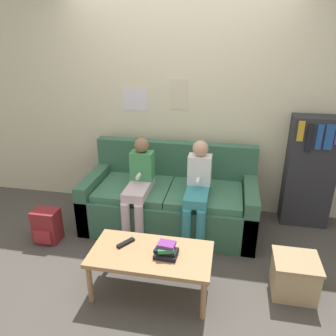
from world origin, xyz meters
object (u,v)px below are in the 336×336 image
(couch, at_px, (170,201))
(coffee_table, at_px, (151,257))
(storage_box, at_px, (294,276))
(bookshelf, at_px, (309,172))
(person_right, at_px, (198,188))
(tv_remote, at_px, (126,243))
(person_left, at_px, (139,184))
(backpack, at_px, (47,226))

(couch, bearing_deg, coffee_table, -87.93)
(storage_box, bearing_deg, bookshelf, 77.00)
(person_right, height_order, bookshelf, bookshelf)
(tv_remote, bearing_deg, person_left, 131.12)
(couch, height_order, tv_remote, couch)
(coffee_table, xyz_separation_m, person_right, (0.28, 0.86, 0.24))
(couch, xyz_separation_m, bookshelf, (1.50, 0.34, 0.34))
(person_right, height_order, storage_box, person_right)
(coffee_table, distance_m, tv_remote, 0.25)
(person_right, bearing_deg, storage_box, -36.14)
(person_right, relative_size, bookshelf, 0.84)
(couch, height_order, coffee_table, couch)
(couch, xyz_separation_m, person_left, (-0.30, -0.22, 0.29))
(couch, distance_m, coffee_table, 1.08)
(bookshelf, bearing_deg, coffee_table, -135.86)
(tv_remote, distance_m, storage_box, 1.44)
(person_left, distance_m, person_right, 0.62)
(couch, distance_m, bookshelf, 1.57)
(person_left, bearing_deg, backpack, -158.76)
(person_right, bearing_deg, coffee_table, -108.19)
(person_right, xyz_separation_m, bookshelf, (1.18, 0.56, 0.04))
(person_left, xyz_separation_m, storage_box, (1.52, -0.65, -0.41))
(storage_box, bearing_deg, person_right, 143.86)
(coffee_table, height_order, bookshelf, bookshelf)
(person_left, distance_m, bookshelf, 1.88)
(backpack, bearing_deg, person_left, 21.24)
(coffee_table, xyz_separation_m, bookshelf, (1.46, 1.42, 0.29))
(couch, bearing_deg, backpack, -154.63)
(person_left, xyz_separation_m, bookshelf, (1.80, 0.56, 0.05))
(person_right, bearing_deg, couch, 146.12)
(bookshelf, bearing_deg, backpack, -161.38)
(storage_box, bearing_deg, backpack, 173.03)
(person_left, height_order, person_right, person_right)
(couch, relative_size, backpack, 5.23)
(person_right, distance_m, backpack, 1.63)
(tv_remote, bearing_deg, coffee_table, 16.85)
(couch, distance_m, tv_remote, 1.03)
(couch, distance_m, backpack, 1.35)
(storage_box, bearing_deg, person_left, 156.69)
(coffee_table, height_order, storage_box, coffee_table)
(tv_remote, xyz_separation_m, bookshelf, (1.70, 1.34, 0.23))
(person_right, bearing_deg, tv_remote, -123.42)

